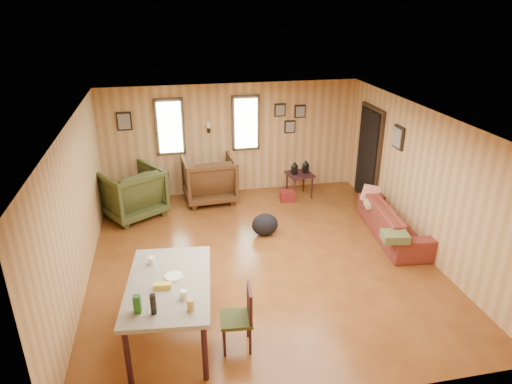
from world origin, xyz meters
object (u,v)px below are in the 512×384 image
recliner_brown (209,177)px  recliner_green (131,190)px  dining_table (169,288)px  side_table (300,172)px  end_table (156,185)px  sofa (398,216)px

recliner_brown → recliner_green: 1.64m
recliner_green → dining_table: dining_table is taller
recliner_green → side_table: 3.53m
recliner_green → end_table: (0.47, 0.58, -0.15)m
sofa → end_table: sofa is taller
recliner_brown → end_table: (-1.11, 0.13, -0.15)m
recliner_green → end_table: size_ratio=1.55×
sofa → dining_table: bearing=121.8°
sofa → recliner_brown: 3.90m
recliner_brown → side_table: bearing=170.9°
end_table → recliner_brown: bearing=-6.8°
recliner_green → dining_table: bearing=67.8°
recliner_brown → end_table: bearing=-10.6°
sofa → side_table: bearing=36.1°
recliner_green → end_table: recliner_green is taller
sofa → recliner_brown: (-3.16, 2.28, 0.14)m
recliner_green → dining_table: 3.87m
sofa → recliner_green: size_ratio=1.91×
side_table → dining_table: (-2.88, -4.08, 0.22)m
end_table → side_table: 3.08m
recliner_brown → recliner_green: (-1.58, -0.44, 0.00)m
sofa → recliner_brown: recliner_brown is taller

